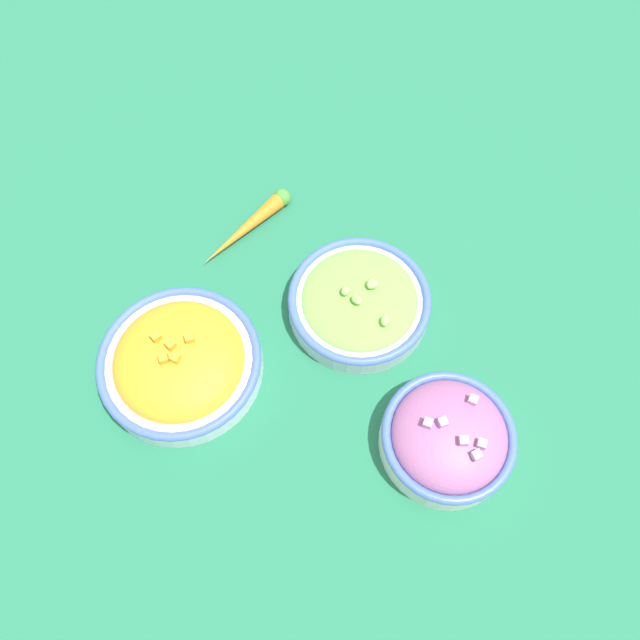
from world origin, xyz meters
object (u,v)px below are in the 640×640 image
at_px(bowl_red_onion, 448,437).
at_px(loose_carrot, 249,225).
at_px(bowl_squash, 180,362).
at_px(bowl_lettuce, 359,302).

xyz_separation_m(bowl_red_onion, loose_carrot, (-0.32, 0.27, -0.02)).
height_order(bowl_squash, loose_carrot, bowl_squash).
distance_m(bowl_lettuce, bowl_squash, 0.26).
xyz_separation_m(bowl_lettuce, bowl_squash, (-0.22, -0.14, 0.00)).
relative_size(bowl_lettuce, bowl_squash, 0.91).
bearing_deg(bowl_lettuce, bowl_red_onion, -50.77).
height_order(bowl_lettuce, loose_carrot, bowl_lettuce).
relative_size(bowl_lettuce, loose_carrot, 1.28).
distance_m(bowl_lettuce, loose_carrot, 0.21).
bearing_deg(bowl_red_onion, bowl_squash, 174.18).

